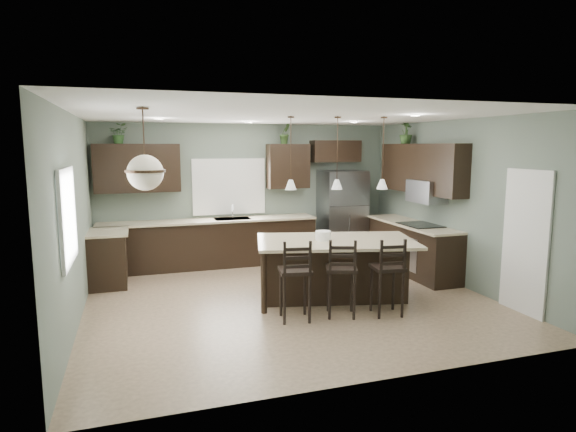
{
  "coord_description": "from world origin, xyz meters",
  "views": [
    {
      "loc": [
        -2.22,
        -6.83,
        2.35
      ],
      "look_at": [
        0.1,
        0.4,
        1.25
      ],
      "focal_mm": 30.0,
      "sensor_mm": 36.0,
      "label": 1
    }
  ],
  "objects_px": {
    "refrigerator": "(342,215)",
    "bar_stool_left": "(295,280)",
    "bar_stool_center": "(341,277)",
    "bar_stool_right": "(387,276)",
    "serving_dish": "(323,236)",
    "kitchen_island": "(336,269)",
    "plant_back_left": "(119,134)"
  },
  "relations": [
    {
      "from": "bar_stool_left",
      "to": "bar_stool_right",
      "type": "height_order",
      "value": "bar_stool_left"
    },
    {
      "from": "refrigerator",
      "to": "serving_dish",
      "type": "bearing_deg",
      "value": -120.0
    },
    {
      "from": "bar_stool_right",
      "to": "refrigerator",
      "type": "bearing_deg",
      "value": 84.07
    },
    {
      "from": "refrigerator",
      "to": "serving_dish",
      "type": "relative_size",
      "value": 7.71
    },
    {
      "from": "kitchen_island",
      "to": "serving_dish",
      "type": "height_order",
      "value": "serving_dish"
    },
    {
      "from": "serving_dish",
      "to": "bar_stool_left",
      "type": "relative_size",
      "value": 0.21
    },
    {
      "from": "bar_stool_center",
      "to": "bar_stool_left",
      "type": "bearing_deg",
      "value": -163.96
    },
    {
      "from": "refrigerator",
      "to": "plant_back_left",
      "type": "distance_m",
      "value": 4.69
    },
    {
      "from": "bar_stool_right",
      "to": "plant_back_left",
      "type": "height_order",
      "value": "plant_back_left"
    },
    {
      "from": "serving_dish",
      "to": "plant_back_left",
      "type": "distance_m",
      "value": 4.27
    },
    {
      "from": "bar_stool_right",
      "to": "serving_dish",
      "type": "bearing_deg",
      "value": 129.04
    },
    {
      "from": "kitchen_island",
      "to": "bar_stool_right",
      "type": "relative_size",
      "value": 2.16
    },
    {
      "from": "serving_dish",
      "to": "bar_stool_center",
      "type": "height_order",
      "value": "bar_stool_center"
    },
    {
      "from": "serving_dish",
      "to": "bar_stool_left",
      "type": "xyz_separation_m",
      "value": [
        -0.72,
        -0.77,
        -0.43
      ]
    },
    {
      "from": "bar_stool_center",
      "to": "serving_dish",
      "type": "bearing_deg",
      "value": 105.83
    },
    {
      "from": "bar_stool_left",
      "to": "bar_stool_center",
      "type": "distance_m",
      "value": 0.66
    },
    {
      "from": "bar_stool_right",
      "to": "plant_back_left",
      "type": "xyz_separation_m",
      "value": [
        -3.53,
        3.6,
        2.03
      ]
    },
    {
      "from": "refrigerator",
      "to": "bar_stool_right",
      "type": "height_order",
      "value": "refrigerator"
    },
    {
      "from": "bar_stool_left",
      "to": "plant_back_left",
      "type": "relative_size",
      "value": 3.09
    },
    {
      "from": "kitchen_island",
      "to": "bar_stool_center",
      "type": "height_order",
      "value": "bar_stool_center"
    },
    {
      "from": "refrigerator",
      "to": "bar_stool_center",
      "type": "distance_m",
      "value": 3.62
    },
    {
      "from": "serving_dish",
      "to": "bar_stool_right",
      "type": "height_order",
      "value": "bar_stool_right"
    },
    {
      "from": "refrigerator",
      "to": "bar_stool_right",
      "type": "relative_size",
      "value": 1.66
    },
    {
      "from": "bar_stool_center",
      "to": "bar_stool_right",
      "type": "height_order",
      "value": "same"
    },
    {
      "from": "bar_stool_left",
      "to": "bar_stool_center",
      "type": "bearing_deg",
      "value": 5.62
    },
    {
      "from": "refrigerator",
      "to": "bar_stool_left",
      "type": "relative_size",
      "value": 1.63
    },
    {
      "from": "plant_back_left",
      "to": "bar_stool_center",
      "type": "bearing_deg",
      "value": -49.9
    },
    {
      "from": "refrigerator",
      "to": "kitchen_island",
      "type": "bearing_deg",
      "value": -116.07
    },
    {
      "from": "bar_stool_left",
      "to": "plant_back_left",
      "type": "distance_m",
      "value": 4.55
    },
    {
      "from": "bar_stool_left",
      "to": "bar_stool_right",
      "type": "relative_size",
      "value": 1.02
    },
    {
      "from": "bar_stool_left",
      "to": "bar_stool_right",
      "type": "bearing_deg",
      "value": 0.7
    },
    {
      "from": "refrigerator",
      "to": "plant_back_left",
      "type": "xyz_separation_m",
      "value": [
        -4.38,
        0.17,
        1.66
      ]
    }
  ]
}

